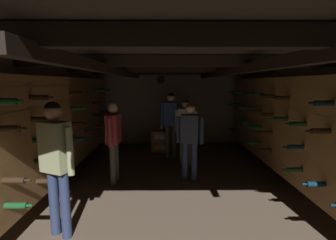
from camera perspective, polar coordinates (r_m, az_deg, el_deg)
ground_plane at (r=4.91m, az=1.14°, el=-14.54°), size 8.40×8.40×0.00m
room_shell at (r=4.81m, az=1.09°, el=2.44°), size 4.72×6.52×2.41m
wine_crate_stack at (r=6.93m, az=-1.80°, el=-4.95°), size 0.52×0.35×0.60m
display_bottle at (r=6.84m, az=-1.52°, el=-1.39°), size 0.08×0.08×0.35m
person_host_center at (r=4.75m, az=5.20°, el=-3.57°), size 0.53×0.29×1.56m
person_guest_mid_left at (r=4.77m, az=-12.77°, el=-3.52°), size 0.33×0.54×1.58m
person_guest_near_left at (r=3.28m, az=-24.98°, el=-7.81°), size 0.50×0.34×1.73m
person_guest_far_right at (r=5.74m, az=4.26°, el=-1.35°), size 0.50×0.34×1.57m
person_guest_rear_center at (r=6.25m, az=0.67°, el=0.35°), size 0.53×0.28×1.69m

